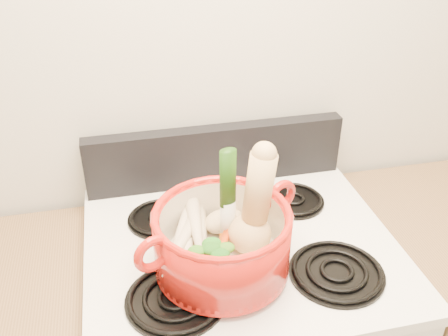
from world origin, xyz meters
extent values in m
cube|color=beige|center=(0.00, 1.75, 1.30)|extent=(3.50, 0.02, 2.60)
cube|color=white|center=(0.00, 1.40, 0.93)|extent=(0.78, 0.67, 0.03)
cube|color=black|center=(0.00, 1.70, 1.04)|extent=(0.76, 0.05, 0.18)
cylinder|color=black|center=(-0.19, 1.24, 0.96)|extent=(0.22, 0.22, 0.02)
cylinder|color=black|center=(0.19, 1.24, 0.96)|extent=(0.22, 0.22, 0.02)
cylinder|color=black|center=(-0.19, 1.54, 0.96)|extent=(0.17, 0.17, 0.02)
cylinder|color=black|center=(0.19, 1.54, 0.96)|extent=(0.17, 0.17, 0.02)
cylinder|color=red|center=(-0.07, 1.31, 1.04)|extent=(0.41, 0.41, 0.15)
torus|color=red|center=(-0.23, 1.24, 1.10)|extent=(0.09, 0.05, 0.09)
torus|color=red|center=(0.09, 1.38, 1.10)|extent=(0.09, 0.05, 0.09)
cylinder|color=silver|center=(-0.05, 1.35, 1.13)|extent=(0.05, 0.05, 0.26)
ellipsoid|color=#D3B682|center=(-0.05, 1.40, 1.02)|extent=(0.11, 0.10, 0.05)
cone|color=beige|center=(-0.11, 1.36, 1.02)|extent=(0.06, 0.22, 0.06)
cone|color=beige|center=(-0.15, 1.32, 1.03)|extent=(0.07, 0.20, 0.06)
cone|color=beige|center=(-0.11, 1.35, 1.03)|extent=(0.07, 0.19, 0.05)
cone|color=beige|center=(-0.17, 1.31, 1.04)|extent=(0.12, 0.16, 0.05)
cone|color=beige|center=(-0.15, 1.37, 1.05)|extent=(0.11, 0.18, 0.05)
cone|color=beige|center=(-0.12, 1.34, 1.05)|extent=(0.05, 0.22, 0.06)
cone|color=#DF4D0B|center=(-0.08, 1.25, 1.02)|extent=(0.07, 0.15, 0.04)
cone|color=#BA5109|center=(-0.13, 1.26, 1.02)|extent=(0.06, 0.14, 0.04)
cone|color=#BB5909|center=(-0.08, 1.27, 1.03)|extent=(0.05, 0.16, 0.04)
cone|color=#D7500A|center=(-0.08, 1.27, 1.04)|extent=(0.09, 0.16, 0.05)
cone|color=#CA3B0A|center=(-0.08, 1.28, 1.04)|extent=(0.10, 0.15, 0.04)
camera|label=1|loc=(-0.26, 0.45, 1.77)|focal=40.00mm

